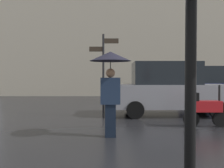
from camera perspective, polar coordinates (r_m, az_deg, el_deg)
name	(u,v)px	position (r m, az deg, el deg)	size (l,w,h in m)	color
pedestrian_with_umbrella	(112,70)	(5.93, -0.10, 3.25)	(1.01, 1.01, 2.07)	black
parked_scooter	(206,108)	(7.68, 20.97, -5.29)	(1.32, 0.32, 1.23)	black
parked_car_left	(222,86)	(14.39, 24.23, -0.35)	(4.19, 1.92, 2.04)	#1E234C
parked_car_right	(170,89)	(9.70, 13.36, -1.10)	(4.46, 1.93, 2.03)	gray
street_signpost	(105,67)	(9.06, -1.72, 4.02)	(1.08, 0.08, 3.05)	black
building_block	(121,16)	(20.90, 2.20, 15.42)	(18.81, 2.56, 12.95)	#B2A893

